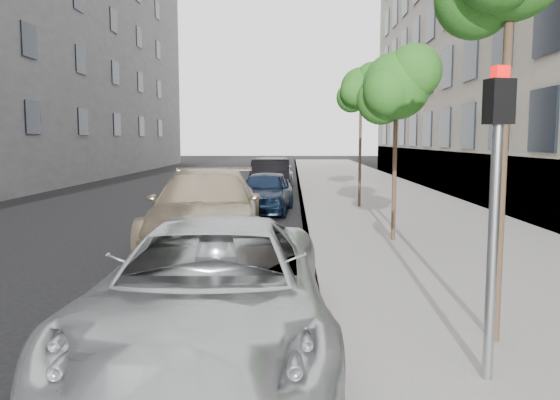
{
  "coord_description": "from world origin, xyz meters",
  "views": [
    {
      "loc": [
        0.81,
        -4.75,
        2.49
      ],
      "look_at": [
        0.61,
        4.19,
        1.5
      ],
      "focal_mm": 35.0,
      "sensor_mm": 36.0,
      "label": 1
    }
  ],
  "objects_px": {
    "tree_far": "(362,88)",
    "minivan": "(212,292)",
    "sedan_rear": "(272,171)",
    "sedan_black": "(270,177)",
    "sedan_blue": "(265,192)",
    "signal_pole": "(495,187)",
    "suv": "(207,209)",
    "tree_mid": "(398,86)"
  },
  "relations": [
    {
      "from": "sedan_blue",
      "to": "sedan_rear",
      "type": "relative_size",
      "value": 0.81
    },
    {
      "from": "tree_mid",
      "to": "tree_far",
      "type": "xyz_separation_m",
      "value": [
        -0.0,
        6.5,
        0.54
      ]
    },
    {
      "from": "signal_pole",
      "to": "minivan",
      "type": "bearing_deg",
      "value": 148.82
    },
    {
      "from": "sedan_rear",
      "to": "suv",
      "type": "bearing_deg",
      "value": -95.77
    },
    {
      "from": "tree_mid",
      "to": "tree_far",
      "type": "relative_size",
      "value": 0.9
    },
    {
      "from": "signal_pole",
      "to": "sedan_rear",
      "type": "height_order",
      "value": "signal_pole"
    },
    {
      "from": "tree_mid",
      "to": "signal_pole",
      "type": "relative_size",
      "value": 1.48
    },
    {
      "from": "tree_far",
      "to": "minivan",
      "type": "relative_size",
      "value": 0.9
    },
    {
      "from": "minivan",
      "to": "sedan_black",
      "type": "height_order",
      "value": "sedan_black"
    },
    {
      "from": "tree_mid",
      "to": "tree_far",
      "type": "height_order",
      "value": "tree_far"
    },
    {
      "from": "suv",
      "to": "sedan_rear",
      "type": "relative_size",
      "value": 1.18
    },
    {
      "from": "tree_mid",
      "to": "sedan_rear",
      "type": "xyz_separation_m",
      "value": [
        -3.5,
        17.25,
        -2.97
      ]
    },
    {
      "from": "sedan_blue",
      "to": "sedan_rear",
      "type": "distance_m",
      "value": 11.43
    },
    {
      "from": "suv",
      "to": "sedan_rear",
      "type": "bearing_deg",
      "value": 82.87
    },
    {
      "from": "tree_mid",
      "to": "minivan",
      "type": "xyz_separation_m",
      "value": [
        -3.33,
        -6.74,
        -2.95
      ]
    },
    {
      "from": "suv",
      "to": "tree_mid",
      "type": "bearing_deg",
      "value": -0.6
    },
    {
      "from": "tree_mid",
      "to": "signal_pole",
      "type": "bearing_deg",
      "value": -93.67
    },
    {
      "from": "tree_mid",
      "to": "sedan_black",
      "type": "bearing_deg",
      "value": 106.25
    },
    {
      "from": "minivan",
      "to": "sedan_black",
      "type": "relative_size",
      "value": 1.14
    },
    {
      "from": "tree_mid",
      "to": "tree_far",
      "type": "bearing_deg",
      "value": 90.0
    },
    {
      "from": "tree_far",
      "to": "sedan_rear",
      "type": "relative_size",
      "value": 0.96
    },
    {
      "from": "tree_mid",
      "to": "sedan_blue",
      "type": "relative_size",
      "value": 1.07
    },
    {
      "from": "tree_far",
      "to": "sedan_rear",
      "type": "distance_m",
      "value": 11.83
    },
    {
      "from": "tree_far",
      "to": "sedan_blue",
      "type": "relative_size",
      "value": 1.19
    },
    {
      "from": "signal_pole",
      "to": "tree_mid",
      "type": "bearing_deg",
      "value": 70.96
    },
    {
      "from": "tree_far",
      "to": "sedan_black",
      "type": "height_order",
      "value": "tree_far"
    },
    {
      "from": "tree_mid",
      "to": "sedan_black",
      "type": "xyz_separation_m",
      "value": [
        -3.38,
        11.61,
        -2.92
      ]
    },
    {
      "from": "suv",
      "to": "sedan_black",
      "type": "xyz_separation_m",
      "value": [
        1.01,
        11.88,
        -0.09
      ]
    },
    {
      "from": "tree_mid",
      "to": "minivan",
      "type": "distance_m",
      "value": 8.07
    },
    {
      "from": "sedan_rear",
      "to": "tree_mid",
      "type": "bearing_deg",
      "value": -81.39
    },
    {
      "from": "tree_mid",
      "to": "sedan_blue",
      "type": "bearing_deg",
      "value": 119.76
    },
    {
      "from": "tree_mid",
      "to": "sedan_blue",
      "type": "height_order",
      "value": "tree_mid"
    },
    {
      "from": "tree_far",
      "to": "sedan_blue",
      "type": "distance_m",
      "value": 4.91
    },
    {
      "from": "sedan_blue",
      "to": "sedan_black",
      "type": "xyz_separation_m",
      "value": [
        -0.06,
        5.79,
        0.09
      ]
    },
    {
      "from": "sedan_blue",
      "to": "signal_pole",
      "type": "bearing_deg",
      "value": -73.23
    },
    {
      "from": "tree_far",
      "to": "suv",
      "type": "xyz_separation_m",
      "value": [
        -4.39,
        -6.78,
        -3.37
      ]
    },
    {
      "from": "sedan_rear",
      "to": "sedan_blue",
      "type": "bearing_deg",
      "value": -92.0
    },
    {
      "from": "minivan",
      "to": "sedan_rear",
      "type": "xyz_separation_m",
      "value": [
        -0.17,
        23.99,
        -0.02
      ]
    },
    {
      "from": "sedan_blue",
      "to": "sedan_black",
      "type": "distance_m",
      "value": 5.79
    },
    {
      "from": "tree_far",
      "to": "sedan_rear",
      "type": "bearing_deg",
      "value": 108.02
    },
    {
      "from": "minivan",
      "to": "tree_far",
      "type": "bearing_deg",
      "value": 74.45
    },
    {
      "from": "signal_pole",
      "to": "sedan_blue",
      "type": "bearing_deg",
      "value": 86.64
    }
  ]
}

